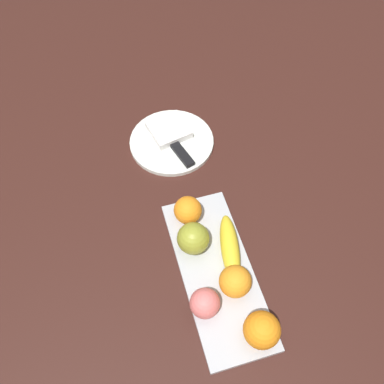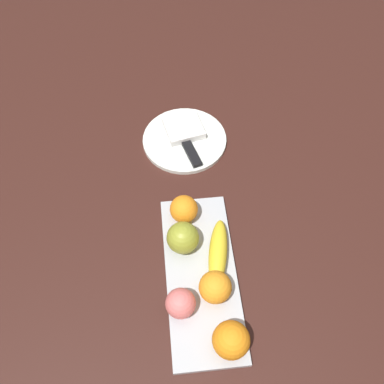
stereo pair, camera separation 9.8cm
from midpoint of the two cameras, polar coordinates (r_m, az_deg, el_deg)
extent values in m
plane|color=#391B16|center=(0.94, 2.12, -10.59)|extent=(2.40, 2.40, 0.00)
cube|color=#B7BBC3|center=(0.92, 4.35, -11.51)|extent=(0.39, 0.15, 0.01)
sphere|color=#969D2F|center=(0.91, 1.88, -6.48)|extent=(0.07, 0.07, 0.07)
ellipsoid|color=yellow|center=(0.92, 6.63, -8.47)|extent=(0.17, 0.07, 0.04)
sphere|color=orange|center=(0.95, 1.83, -2.57)|extent=(0.06, 0.06, 0.06)
sphere|color=orange|center=(0.87, 6.47, -13.00)|extent=(0.07, 0.07, 0.07)
sphere|color=orange|center=(0.84, 8.86, -19.57)|extent=(0.07, 0.07, 0.07)
sphere|color=#E8706C|center=(0.86, 1.80, -15.18)|extent=(0.06, 0.06, 0.06)
cylinder|color=white|center=(1.13, 1.49, 6.94)|extent=(0.22, 0.22, 0.01)
cube|color=white|center=(1.13, 1.34, 8.55)|extent=(0.11, 0.11, 0.02)
cube|color=silver|center=(1.12, 1.28, 7.22)|extent=(0.15, 0.06, 0.00)
cube|color=black|center=(1.08, 2.51, 5.14)|extent=(0.09, 0.05, 0.01)
camera|label=1|loc=(0.05, -87.13, 4.30)|focal=39.20mm
camera|label=2|loc=(0.05, 92.87, -4.30)|focal=39.20mm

